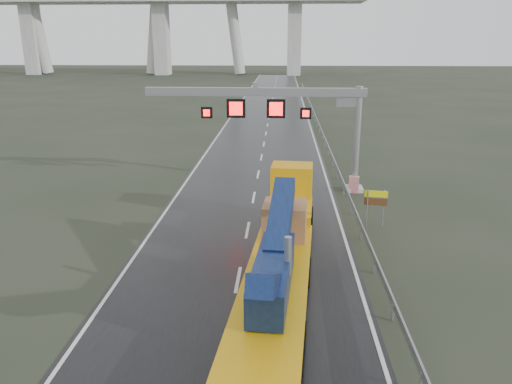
# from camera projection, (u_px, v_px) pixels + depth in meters

# --- Properties ---
(ground) EXTENTS (400.00, 400.00, 0.00)m
(ground) POSITION_uv_depth(u_px,v_px,m) (228.00, 331.00, 18.10)
(ground) COLOR #252C1F
(ground) RESTS_ON ground
(road) EXTENTS (11.00, 200.00, 0.02)m
(road) POSITION_uv_depth(u_px,v_px,m) (266.00, 134.00, 56.31)
(road) COLOR black
(road) RESTS_ON ground
(guardrail) EXTENTS (0.20, 140.00, 1.40)m
(guardrail) POSITION_uv_depth(u_px,v_px,m) (328.00, 146.00, 46.24)
(guardrail) COLOR gray
(guardrail) RESTS_ON ground
(sign_gantry) EXTENTS (14.90, 1.20, 7.42)m
(sign_gantry) POSITION_uv_depth(u_px,v_px,m) (286.00, 110.00, 33.55)
(sign_gantry) COLOR #A7A8A3
(sign_gantry) RESTS_ON ground
(heavy_haul_truck) EXTENTS (3.90, 17.59, 4.10)m
(heavy_haul_truck) POSITION_uv_depth(u_px,v_px,m) (283.00, 236.00, 22.68)
(heavy_haul_truck) COLOR #C7940B
(heavy_haul_truck) RESTS_ON ground
(exit_sign_pair) EXTENTS (1.26, 0.24, 2.17)m
(exit_sign_pair) POSITION_uv_depth(u_px,v_px,m) (376.00, 201.00, 27.74)
(exit_sign_pair) COLOR gray
(exit_sign_pair) RESTS_ON ground
(striped_barrier) EXTENTS (0.74, 0.48, 1.17)m
(striped_barrier) POSITION_uv_depth(u_px,v_px,m) (354.00, 184.00, 34.35)
(striped_barrier) COLOR red
(striped_barrier) RESTS_ON ground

